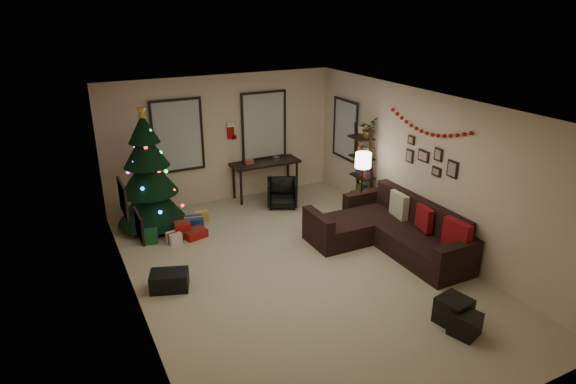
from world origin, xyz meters
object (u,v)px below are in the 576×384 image
object	(u,v)px
christmas_tree	(149,178)
sofa	(390,232)
bookshelf	(363,170)
desk	(265,166)
desk_chair	(282,193)

from	to	relation	value
christmas_tree	sofa	world-z (taller)	christmas_tree
bookshelf	christmas_tree	bearing A→B (deg)	164.07
christmas_tree	bookshelf	xyz separation A→B (m)	(4.04, -1.15, -0.11)
christmas_tree	desk	world-z (taller)	christmas_tree
christmas_tree	sofa	size ratio (longest dim) A/B	0.90
desk_chair	sofa	bearing A→B (deg)	-45.75
desk	bookshelf	world-z (taller)	bookshelf
sofa	bookshelf	bearing A→B (deg)	73.46
christmas_tree	sofa	xyz separation A→B (m)	(3.58, -2.68, -0.72)
sofa	desk_chair	world-z (taller)	sofa
desk	desk_chair	bearing A→B (deg)	-82.21
sofa	desk	size ratio (longest dim) A/B	1.78
desk	desk_chair	distance (m)	0.78
sofa	bookshelf	distance (m)	1.71
christmas_tree	desk_chair	xyz separation A→B (m)	(2.69, -0.18, -0.70)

